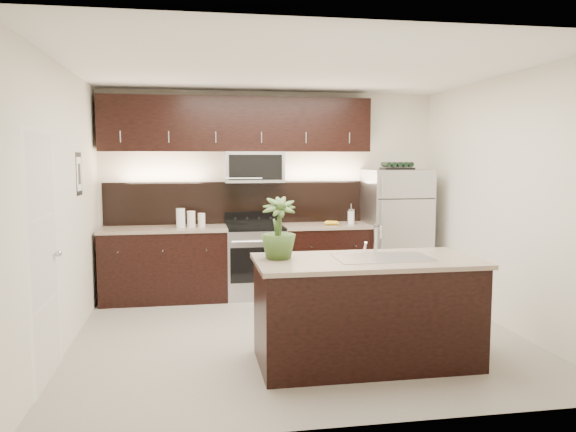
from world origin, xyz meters
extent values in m
plane|color=gray|center=(0.00, 0.00, 0.00)|extent=(4.50, 4.50, 0.00)
cube|color=silver|center=(0.00, 2.00, 1.35)|extent=(4.50, 0.02, 2.70)
cube|color=silver|center=(0.00, -2.00, 1.35)|extent=(4.50, 0.02, 2.70)
cube|color=silver|center=(-2.25, 0.00, 1.35)|extent=(0.02, 4.00, 2.70)
cube|color=silver|center=(2.25, 0.00, 1.35)|extent=(0.02, 4.00, 2.70)
cube|color=white|center=(0.00, 0.00, 2.70)|extent=(4.50, 4.00, 0.02)
cube|color=beige|center=(-2.23, -0.80, 1.01)|extent=(0.04, 0.80, 2.02)
sphere|color=silver|center=(-2.20, -0.48, 1.00)|extent=(0.06, 0.06, 0.06)
cube|color=black|center=(-2.24, 0.75, 1.65)|extent=(0.01, 0.32, 0.46)
cube|color=white|center=(-2.23, 0.75, 1.65)|extent=(0.00, 0.24, 0.36)
cube|color=black|center=(-1.42, 1.69, 0.45)|extent=(1.57, 0.62, 0.90)
cube|color=black|center=(0.71, 1.69, 0.45)|extent=(1.16, 0.62, 0.90)
cube|color=#B2B2B7|center=(-0.25, 1.69, 0.45)|extent=(0.76, 0.62, 0.90)
cube|color=black|center=(-0.25, 1.69, 0.92)|extent=(0.76, 0.60, 0.03)
cube|color=#C7AC95|center=(-1.42, 1.69, 0.92)|extent=(1.59, 0.65, 0.04)
cube|color=#C7AC95|center=(0.71, 1.69, 0.92)|extent=(1.18, 0.65, 0.04)
cube|color=black|center=(-0.46, 1.99, 1.22)|extent=(3.49, 0.02, 0.56)
cube|color=#B2B2B7|center=(-0.25, 1.80, 1.70)|extent=(0.76, 0.40, 0.40)
cube|color=black|center=(-0.46, 1.83, 2.25)|extent=(3.49, 0.33, 0.70)
cube|color=black|center=(0.45, -0.85, 0.45)|extent=(1.90, 0.90, 0.90)
cube|color=#C7AC95|center=(0.45, -0.85, 0.92)|extent=(1.96, 0.96, 0.04)
cube|color=silver|center=(0.60, -0.85, 0.95)|extent=(0.84, 0.50, 0.01)
cylinder|color=silver|center=(0.60, -0.64, 1.06)|extent=(0.03, 0.03, 0.24)
cylinder|color=silver|center=(0.60, -0.71, 1.21)|extent=(0.02, 0.14, 0.02)
cylinder|color=silver|center=(0.60, -0.78, 1.16)|extent=(0.02, 0.02, 0.10)
cube|color=#B2B2B7|center=(1.65, 1.63, 0.83)|extent=(0.80, 0.72, 1.66)
cube|color=black|center=(1.65, 1.63, 1.68)|extent=(0.41, 0.25, 0.03)
cylinder|color=black|center=(1.50, 1.63, 1.73)|extent=(0.07, 0.23, 0.07)
cylinder|color=black|center=(1.58, 1.63, 1.73)|extent=(0.07, 0.23, 0.07)
cylinder|color=black|center=(1.65, 1.63, 1.73)|extent=(0.07, 0.23, 0.07)
cylinder|color=black|center=(1.73, 1.63, 1.73)|extent=(0.07, 0.23, 0.07)
cylinder|color=black|center=(1.81, 1.63, 1.73)|extent=(0.07, 0.23, 0.07)
imported|color=#355120|center=(-0.31, -0.72, 1.21)|extent=(0.33, 0.33, 0.54)
cylinder|color=silver|center=(-1.20, 1.64, 1.06)|extent=(0.11, 0.11, 0.25)
cylinder|color=beige|center=(-1.07, 1.67, 1.04)|extent=(0.10, 0.10, 0.21)
cylinder|color=beige|center=(-0.94, 1.69, 1.03)|extent=(0.09, 0.09, 0.17)
cylinder|color=silver|center=(1.03, 1.64, 1.03)|extent=(0.09, 0.09, 0.18)
cylinder|color=silver|center=(1.03, 1.64, 1.13)|extent=(0.09, 0.09, 0.02)
cylinder|color=silver|center=(1.03, 1.64, 1.17)|extent=(0.01, 0.01, 0.07)
ellipsoid|color=gold|center=(0.70, 1.61, 0.97)|extent=(0.23, 0.20, 0.06)
camera|label=1|loc=(-1.05, -5.53, 1.83)|focal=35.00mm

